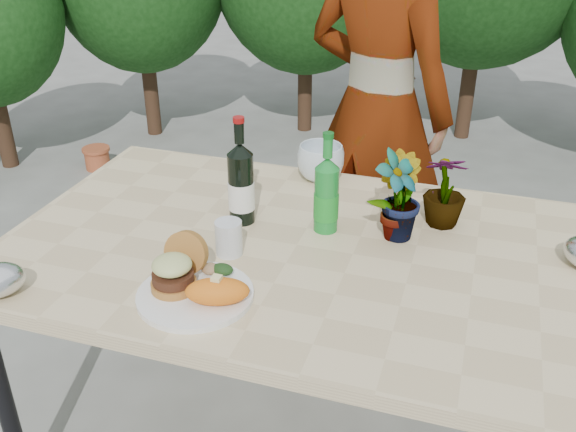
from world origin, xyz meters
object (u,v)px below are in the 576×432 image
(dinner_plate, at_px, (195,295))
(wine_bottle, at_px, (241,185))
(patio_table, at_px, (297,263))
(person, at_px, (377,109))

(dinner_plate, relative_size, wine_bottle, 0.88)
(patio_table, bearing_deg, wine_bottle, 156.71)
(dinner_plate, height_order, person, person)
(person, bearing_deg, dinner_plate, 101.15)
(dinner_plate, xyz_separation_m, person, (0.20, 1.23, 0.09))
(person, bearing_deg, wine_bottle, 94.74)
(patio_table, height_order, wine_bottle, wine_bottle)
(patio_table, height_order, dinner_plate, dinner_plate)
(wine_bottle, bearing_deg, dinner_plate, -95.67)
(patio_table, relative_size, wine_bottle, 5.04)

